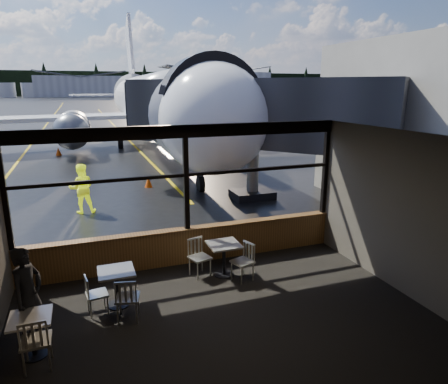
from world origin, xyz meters
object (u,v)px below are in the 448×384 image
cafe_table_near (224,259)px  ground_crew (82,189)px  chair_near_e (242,262)px  passenger (28,295)px  chair_left_s (36,341)px  cafe_table_left (33,336)px  chair_mid_s (128,298)px  cafe_table_mid (117,288)px  chair_mid_w (97,294)px  cone_extra (84,184)px  airliner (153,64)px  chair_near_n (200,258)px  cone_nose (148,182)px  jet_bridge (239,133)px  cone_wing (58,151)px

cafe_table_near → ground_crew: bearing=115.8°
chair_near_e → passenger: bearing=82.3°
chair_near_e → chair_left_s: 4.51m
cafe_table_left → chair_mid_s: 1.71m
cafe_table_mid → chair_mid_w: size_ratio=0.95×
cafe_table_left → chair_left_s: chair_left_s is taller
cafe_table_near → chair_mid_w: bearing=-165.9°
cone_extra → chair_mid_w: bearing=-89.7°
cafe_table_left → ground_crew: (0.91, 8.06, 0.52)m
chair_mid_s → chair_mid_w: (-0.54, 0.42, -0.04)m
airliner → chair_near_n: 21.46m
chair_near_n → ground_crew: 6.72m
chair_left_s → cone_extra: chair_left_s is taller
airliner → chair_left_s: bearing=-103.0°
chair_near_e → chair_mid_w: bearing=77.3°
chair_mid_s → cone_nose: bearing=92.1°
cafe_table_left → cone_nose: (3.73, 11.00, -0.12)m
cafe_table_mid → passenger: bearing=-156.0°
cafe_table_near → chair_left_s: bearing=-152.2°
ground_crew → cone_extra: ground_crew is taller
chair_mid_s → cafe_table_mid: bearing=116.7°
chair_mid_s → passenger: bearing=-163.8°
chair_near_e → cone_nose: (-0.57, 9.68, -0.22)m
cafe_table_mid → chair_mid_s: (0.14, -0.60, 0.06)m
passenger → chair_near_e: bearing=-45.9°
cafe_table_mid → ground_crew: (-0.56, 6.90, 0.49)m
chair_near_e → chair_near_n: chair_near_n is taller
cafe_table_near → cone_extra: cafe_table_near is taller
jet_bridge → cafe_table_near: 7.46m
cone_nose → chair_near_e: bearing=-86.6°
passenger → cone_wing: 21.15m
jet_bridge → cone_extra: (-5.95, 3.47, -2.37)m
chair_mid_w → cone_nose: bearing=157.2°
airliner → chair_left_s: (-6.10, -22.77, -5.43)m
chair_near_e → cone_wing: 20.85m
chair_mid_w → passenger: 1.32m
chair_left_s → chair_near_e: bearing=21.1°
airliner → cafe_table_left: (-6.20, -22.43, -5.54)m
airliner → chair_mid_s: 23.00m
jet_bridge → chair_mid_w: (-5.89, -7.21, -2.18)m
cone_wing → cone_nose: bearing=-68.8°
passenger → cone_nose: size_ratio=3.66×
cafe_table_mid → ground_crew: bearing=94.6°
cafe_table_left → cone_wing: size_ratio=1.35×
chair_near_e → cone_wing: size_ratio=1.70×
chair_near_e → chair_mid_w: chair_near_e is taller
cafe_table_near → ground_crew: 7.07m
cafe_table_mid → chair_near_e: 2.83m
airliner → jet_bridge: 14.64m
cafe_table_mid → chair_near_e: bearing=3.0°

